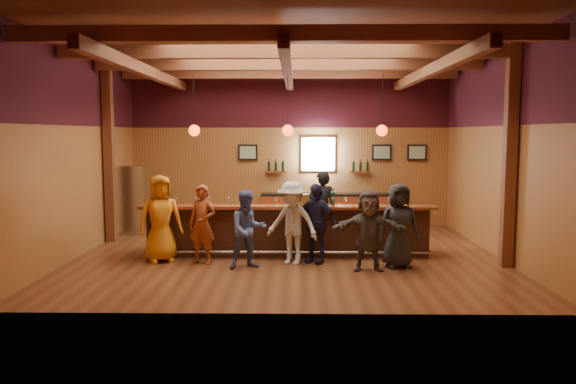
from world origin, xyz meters
The scene contains 27 objects.
room centered at (0.00, 0.06, 3.21)m, with size 9.04×9.00×4.52m.
bar_counter centered at (0.02, 0.15, 0.52)m, with size 6.30×1.07×1.11m.
back_bar_cabinet centered at (1.20, 3.72, 0.48)m, with size 4.00×0.52×0.95m.
window centered at (0.80, 3.95, 2.05)m, with size 0.95×0.09×0.95m.
framed_pictures centered at (1.67, 3.94, 2.10)m, with size 5.35×0.05×0.45m.
wine_shelves centered at (0.80, 3.88, 1.62)m, with size 3.00×0.18×0.30m.
pendant_lights centered at (0.00, 0.00, 2.71)m, with size 4.24×0.24×1.37m.
stainless_fridge centered at (-4.10, 2.60, 0.90)m, with size 0.70×0.70×1.80m, color silver.
customer_orange centered at (-2.60, -0.66, 0.90)m, with size 0.88×0.57×1.80m, color orange.
customer_redvest centered at (-1.73, -0.80, 0.81)m, with size 0.59×0.39×1.61m, color #99401B.
customer_denim centered at (-0.76, -1.19, 0.77)m, with size 0.75×0.58×1.53m, color #4C6099.
customer_white centered at (0.10, -0.83, 0.84)m, with size 1.09×0.63×1.68m, color beige.
customer_navy centered at (0.57, -0.71, 0.81)m, with size 0.95×0.40×1.63m, color #1F1C38.
customer_brown centered at (1.57, -1.35, 0.78)m, with size 1.45×0.46×1.56m, color #4D413E.
customer_dark centered at (2.20, -1.08, 0.83)m, with size 0.81×0.53×1.66m, color #232426.
bartender centered at (0.80, 1.09, 0.88)m, with size 0.64×0.42×1.76m, color black.
ice_bucket centered at (0.35, -0.14, 1.23)m, with size 0.22×0.22×0.24m, color brown.
bottle_a centered at (0.68, -0.02, 1.25)m, with size 0.08×0.08×0.36m.
bottle_b centered at (0.97, -0.07, 1.26)m, with size 0.08×0.08×0.38m.
glass_a centered at (-2.38, -0.25, 1.25)m, with size 0.09×0.09×0.19m.
glass_b centered at (-1.96, -0.21, 1.23)m, with size 0.08×0.08×0.17m.
glass_c centered at (-1.68, -0.19, 1.25)m, with size 0.09×0.09×0.20m.
glass_d centered at (-1.25, -0.18, 1.24)m, with size 0.08×0.08×0.18m.
glass_e centered at (-0.25, -0.15, 1.22)m, with size 0.07×0.07×0.16m.
glass_f centered at (0.97, -0.21, 1.25)m, with size 0.09×0.09×0.19m.
glass_g centered at (1.24, -0.12, 1.24)m, with size 0.08×0.08×0.18m.
glass_h centered at (2.16, -0.18, 1.25)m, with size 0.09×0.09×0.20m.
Camera 1 is at (0.19, -12.01, 2.64)m, focal length 35.00 mm.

